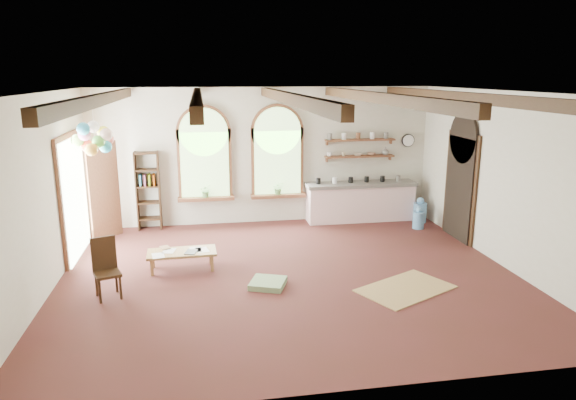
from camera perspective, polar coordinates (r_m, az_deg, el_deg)
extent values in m
plane|color=#512321|center=(9.25, 0.19, -8.33)|extent=(8.00, 8.00, 0.00)
cube|color=brown|center=(12.05, -9.23, 3.92)|extent=(1.24, 0.08, 1.64)
cylinder|color=brown|center=(11.95, -9.37, 7.47)|extent=(1.24, 0.08, 1.24)
cube|color=#99C878|center=(12.01, -9.22, 3.89)|extent=(1.10, 0.04, 1.50)
cube|color=brown|center=(12.12, -9.08, 0.17)|extent=(1.30, 0.28, 0.08)
cube|color=brown|center=(12.18, -1.19, 4.20)|extent=(1.24, 0.08, 1.64)
cylinder|color=brown|center=(12.08, -1.21, 7.71)|extent=(1.24, 0.08, 1.24)
cube|color=#99C878|center=(12.14, -1.16, 4.17)|extent=(1.10, 0.04, 1.50)
cube|color=brown|center=(12.25, -1.11, 0.49)|extent=(1.30, 0.28, 0.08)
cube|color=brown|center=(10.79, -22.71, 0.23)|extent=(0.10, 1.90, 2.50)
cube|color=black|center=(11.57, 18.51, 1.20)|extent=(0.10, 1.30, 2.40)
cube|color=#FFD8DB|center=(12.61, 8.02, -0.34)|extent=(2.60, 0.55, 0.86)
cube|color=slate|center=(12.50, 8.10, 1.75)|extent=(2.68, 0.62, 0.08)
cube|color=brown|center=(12.55, 7.95, 4.83)|extent=(1.70, 0.24, 0.04)
cube|color=brown|center=(12.50, 8.01, 6.64)|extent=(1.70, 0.24, 0.04)
cylinder|color=black|center=(13.00, 13.20, 6.46)|extent=(0.32, 0.04, 0.32)
cube|color=#392412|center=(12.13, -16.46, 0.94)|extent=(0.03, 0.32, 1.80)
cube|color=#392412|center=(12.08, -14.10, 1.04)|extent=(0.03, 0.32, 1.80)
cube|color=tan|center=(9.58, -11.72, -5.72)|extent=(1.25, 0.61, 0.05)
cube|color=tan|center=(9.47, -14.88, -7.26)|extent=(0.05, 0.05, 0.31)
cube|color=tan|center=(9.46, -8.43, -6.95)|extent=(0.05, 0.05, 0.31)
cube|color=tan|center=(9.85, -14.77, -6.43)|extent=(0.05, 0.05, 0.31)
cube|color=tan|center=(9.84, -8.58, -6.13)|extent=(0.05, 0.05, 0.31)
cube|color=#392412|center=(8.71, -19.44, -7.75)|extent=(0.49, 0.49, 0.05)
cube|color=#392412|center=(8.77, -19.79, -5.63)|extent=(0.38, 0.16, 0.57)
cube|color=tan|center=(8.90, 12.92, -9.57)|extent=(1.81, 1.55, 0.02)
cube|color=#7EA16F|center=(8.79, -2.25, -9.23)|extent=(0.72, 0.72, 0.10)
cylinder|color=#5E96CA|center=(12.76, 14.43, -1.36)|extent=(0.32, 0.32, 0.48)
sphere|color=#5E96CA|center=(12.69, 14.51, -0.09)|extent=(0.17, 0.17, 0.17)
cylinder|color=#5E96CA|center=(12.25, 14.30, -2.18)|extent=(0.26, 0.26, 0.40)
sphere|color=#5E96CA|center=(12.19, 14.37, -1.08)|extent=(0.14, 0.14, 0.14)
cylinder|color=white|center=(10.15, -20.88, 8.91)|extent=(0.01, 0.01, 0.85)
sphere|color=teal|center=(10.20, -19.61, 5.61)|extent=(0.23, 0.23, 0.23)
sphere|color=#EB624E|center=(10.32, -19.41, 6.38)|extent=(0.23, 0.23, 0.23)
sphere|color=#FDFF35|center=(10.47, -19.83, 7.11)|extent=(0.23, 0.23, 0.23)
sphere|color=white|center=(10.34, -20.83, 7.63)|extent=(0.23, 0.23, 0.23)
sphere|color=red|center=(10.41, -21.42, 5.61)|extent=(0.23, 0.23, 0.23)
sphere|color=#81C052|center=(10.32, -22.36, 6.13)|extent=(0.23, 0.23, 0.23)
sphere|color=#C85E9A|center=(10.15, -21.67, 6.77)|extent=(0.23, 0.23, 0.23)
sphere|color=#31A2D3|center=(10.00, -21.79, 7.36)|extent=(0.23, 0.23, 0.23)
sphere|color=yellow|center=(9.89, -20.99, 5.26)|extent=(0.23, 0.23, 0.23)
sphere|color=#62D24A|center=(10.03, -20.29, 6.12)|extent=(0.23, 0.23, 0.23)
sphere|color=#FFD0BB|center=(10.03, -19.54, 6.87)|extent=(0.23, 0.23, 0.23)
imported|color=olive|center=(9.78, -13.93, -5.24)|extent=(0.24, 0.27, 0.02)
cube|color=black|center=(9.49, -10.72, -5.69)|extent=(0.26, 0.32, 0.01)
imported|color=#598C4C|center=(12.05, -9.11, 1.01)|extent=(0.27, 0.23, 0.30)
imported|color=#598C4C|center=(12.18, -1.09, 1.33)|extent=(0.27, 0.23, 0.30)
imported|color=white|center=(12.34, 4.62, 5.08)|extent=(0.12, 0.10, 0.10)
imported|color=beige|center=(12.43, 6.19, 5.10)|extent=(0.10, 0.10, 0.09)
imported|color=beige|center=(12.53, 7.74, 5.03)|extent=(0.22, 0.22, 0.05)
imported|color=#8C664C|center=(12.64, 9.26, 5.07)|extent=(0.20, 0.20, 0.06)
imported|color=slate|center=(12.75, 10.76, 5.38)|extent=(0.18, 0.18, 0.19)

